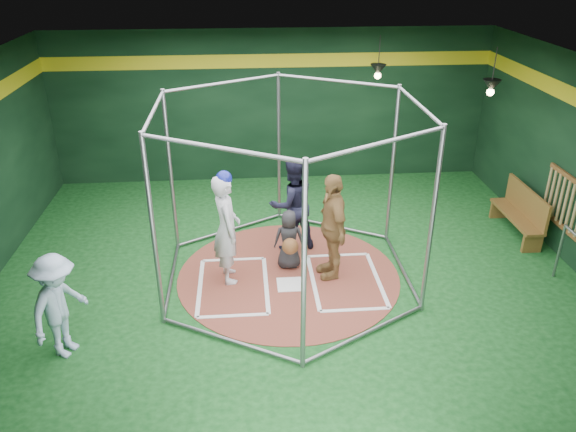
{
  "coord_description": "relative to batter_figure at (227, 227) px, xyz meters",
  "views": [
    {
      "loc": [
        -0.68,
        -8.2,
        5.19
      ],
      "look_at": [
        0.0,
        0.1,
        1.1
      ],
      "focal_mm": 35.0,
      "sensor_mm": 36.0,
      "label": 1
    }
  ],
  "objects": [
    {
      "name": "bat_rack",
      "position": [
        5.94,
        0.39,
        0.07
      ],
      "size": [
        0.07,
        1.25,
        0.98
      ],
      "color": "brown",
      "rests_on": "room_shell"
    },
    {
      "name": "room_shell",
      "position": [
        1.02,
        0.0,
        0.77
      ],
      "size": [
        10.1,
        9.1,
        3.53
      ],
      "color": "#0D3C13",
      "rests_on": "ground"
    },
    {
      "name": "home_plate",
      "position": [
        1.02,
        -0.31,
        -0.96
      ],
      "size": [
        0.43,
        0.43,
        0.01
      ],
      "primitive_type": "cube",
      "color": "white",
      "rests_on": "clay_disc"
    },
    {
      "name": "umpire",
      "position": [
        1.16,
        0.97,
        -0.08
      ],
      "size": [
        1.03,
        0.91,
        1.78
      ],
      "primitive_type": "imported",
      "rotation": [
        0.0,
        0.0,
        3.46
      ],
      "color": "black",
      "rests_on": "clay_disc"
    },
    {
      "name": "batter_box_right",
      "position": [
        1.97,
        -0.26,
        -0.96
      ],
      "size": [
        1.17,
        1.77,
        0.01
      ],
      "color": "white",
      "rests_on": "clay_disc"
    },
    {
      "name": "bystander_blue",
      "position": [
        -2.23,
        -1.73,
        -0.21
      ],
      "size": [
        0.92,
        1.15,
        1.55
      ],
      "primitive_type": "imported",
      "rotation": [
        0.0,
        0.0,
        1.17
      ],
      "color": "#ADC8E5",
      "rests_on": "ground"
    },
    {
      "name": "dugout_bench",
      "position": [
        5.64,
        1.18,
        -0.5
      ],
      "size": [
        0.38,
        1.63,
        0.95
      ],
      "color": "brown",
      "rests_on": "ground"
    },
    {
      "name": "batter_box_left",
      "position": [
        0.07,
        -0.26,
        -0.96
      ],
      "size": [
        1.17,
        1.77,
        0.01
      ],
      "color": "white",
      "rests_on": "clay_disc"
    },
    {
      "name": "visitor_leopard",
      "position": [
        1.74,
        -0.01,
        -0.04
      ],
      "size": [
        0.6,
        1.14,
        1.85
      ],
      "primitive_type": "imported",
      "rotation": [
        0.0,
        0.0,
        -1.43
      ],
      "color": "tan",
      "rests_on": "clay_disc"
    },
    {
      "name": "clay_disc",
      "position": [
        1.02,
        -0.01,
        -0.98
      ],
      "size": [
        3.8,
        3.8,
        0.01
      ],
      "primitive_type": "cylinder",
      "color": "brown",
      "rests_on": "ground"
    },
    {
      "name": "catcher_figure",
      "position": [
        1.05,
        0.27,
        -0.43
      ],
      "size": [
        0.54,
        0.57,
        1.07
      ],
      "color": "black",
      "rests_on": "clay_disc"
    },
    {
      "name": "batting_cage",
      "position": [
        1.02,
        -0.01,
        0.52
      ],
      "size": [
        4.05,
        4.67,
        3.0
      ],
      "color": "gray",
      "rests_on": "ground"
    },
    {
      "name": "pendant_lamp_far",
      "position": [
        5.02,
        1.99,
        1.76
      ],
      "size": [
        0.34,
        0.34,
        0.9
      ],
      "color": "black",
      "rests_on": "room_shell"
    },
    {
      "name": "pendant_lamp_near",
      "position": [
        3.22,
        3.59,
        1.76
      ],
      "size": [
        0.34,
        0.34,
        0.9
      ],
      "color": "black",
      "rests_on": "room_shell"
    },
    {
      "name": "batter_figure",
      "position": [
        0.0,
        0.0,
        0.0
      ],
      "size": [
        0.56,
        0.75,
        1.96
      ],
      "color": "silver",
      "rests_on": "clay_disc"
    }
  ]
}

